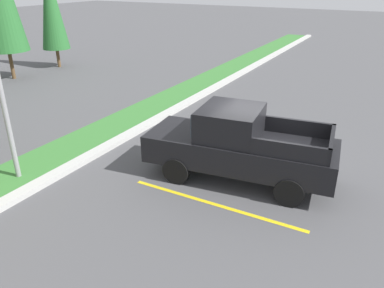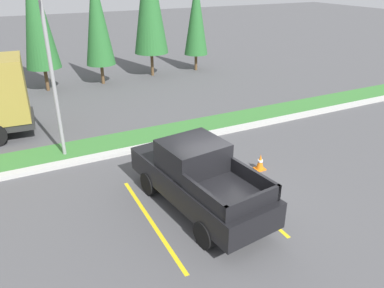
# 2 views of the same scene
# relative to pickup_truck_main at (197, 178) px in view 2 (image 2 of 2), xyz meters

# --- Properties ---
(ground_plane) EXTENTS (120.00, 120.00, 0.00)m
(ground_plane) POSITION_rel_pickup_truck_main_xyz_m (0.83, -0.39, -1.04)
(ground_plane) COLOR #4C4C4F
(parking_line_near) EXTENTS (0.12, 4.80, 0.01)m
(parking_line_near) POSITION_rel_pickup_truck_main_xyz_m (-1.54, -0.05, -1.04)
(parking_line_near) COLOR yellow
(parking_line_near) RESTS_ON ground
(parking_line_far) EXTENTS (0.12, 4.80, 0.01)m
(parking_line_far) POSITION_rel_pickup_truck_main_xyz_m (1.56, -0.05, -1.04)
(parking_line_far) COLOR yellow
(parking_line_far) RESTS_ON ground
(curb_strip) EXTENTS (56.00, 0.40, 0.15)m
(curb_strip) POSITION_rel_pickup_truck_main_xyz_m (0.83, 4.61, -0.97)
(curb_strip) COLOR #B2B2AD
(curb_strip) RESTS_ON ground
(grass_median) EXTENTS (56.00, 1.80, 0.06)m
(grass_median) POSITION_rel_pickup_truck_main_xyz_m (0.83, 5.71, -1.01)
(grass_median) COLOR #387533
(grass_median) RESTS_ON ground
(pickup_truck_main) EXTENTS (2.53, 5.42, 2.10)m
(pickup_truck_main) POSITION_rel_pickup_truck_main_xyz_m (0.00, 0.00, 0.00)
(pickup_truck_main) COLOR black
(pickup_truck_main) RESTS_ON ground
(street_light) EXTENTS (0.24, 1.49, 6.69)m
(street_light) POSITION_rel_pickup_truck_main_xyz_m (-3.02, 5.36, 2.85)
(street_light) COLOR gray
(street_light) RESTS_ON ground
(cypress_tree_center) EXTENTS (2.00, 2.00, 7.67)m
(cypress_tree_center) POSITION_rel_pickup_truck_main_xyz_m (-2.38, 15.00, 3.48)
(cypress_tree_center) COLOR brown
(cypress_tree_center) RESTS_ON ground
(cypress_tree_right_inner) EXTENTS (1.80, 1.80, 6.91)m
(cypress_tree_right_inner) POSITION_rel_pickup_truck_main_xyz_m (1.00, 14.99, 3.02)
(cypress_tree_right_inner) COLOR brown
(cypress_tree_right_inner) RESTS_ON ground
(cypress_tree_far_right) EXTENTS (1.66, 1.66, 6.37)m
(cypress_tree_far_right) POSITION_rel_pickup_truck_main_xyz_m (7.96, 15.49, 2.71)
(cypress_tree_far_right) COLOR brown
(cypress_tree_far_right) RESTS_ON ground
(traffic_cone) EXTENTS (0.36, 0.36, 0.60)m
(traffic_cone) POSITION_rel_pickup_truck_main_xyz_m (3.15, 1.10, -0.75)
(traffic_cone) COLOR orange
(traffic_cone) RESTS_ON ground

